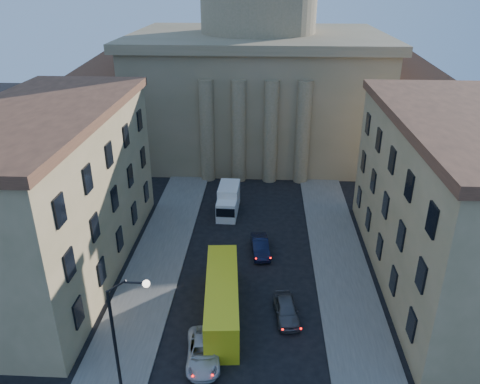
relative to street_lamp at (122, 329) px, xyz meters
The scene contains 11 objects.
sidewalk_left 11.38m from the street_lamp, 98.71° to the left, with size 5.00×60.00×0.15m, color #5B5753.
sidewalk_right 19.14m from the street_lamp, 32.88° to the left, with size 5.00×60.00×0.15m, color #5B5753.
church 48.43m from the street_lamp, 81.65° to the left, with size 68.02×28.76×36.60m.
building_left 17.36m from the street_lamp, 125.62° to the left, with size 11.60×26.60×14.70m.
building_right 27.84m from the street_lamp, 30.29° to the left, with size 11.60×26.60×14.70m.
street_lamp is the anchor object (origin of this frame).
car_left_mid 7.06m from the street_lamp, 36.10° to the left, with size 2.28×4.94×1.37m, color silver.
car_right_far 13.71m from the street_lamp, 37.80° to the left, with size 1.72×4.28×1.46m, color #4A4A4F.
car_right_distant 19.48m from the street_lamp, 64.83° to the left, with size 1.54×4.41×1.45m, color black.
city_bus 10.25m from the street_lamp, 57.00° to the left, with size 3.33×10.96×3.04m.
box_truck 26.09m from the street_lamp, 80.32° to the left, with size 2.33×5.57×3.02m.
Camera 1 is at (1.26, -13.31, 24.37)m, focal length 35.00 mm.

